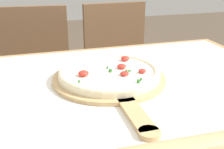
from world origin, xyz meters
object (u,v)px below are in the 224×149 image
object	(u,v)px
pizza	(109,72)
chair_right	(119,68)
pizza_peel	(111,80)
chair_left	(37,77)

from	to	relation	value
pizza	chair_right	bearing A→B (deg)	69.93
pizza_peel	chair_right	world-z (taller)	chair_right
chair_left	chair_right	xyz separation A→B (m)	(0.49, 0.00, 0.00)
chair_left	chair_right	bearing A→B (deg)	5.85
pizza	chair_left	bearing A→B (deg)	106.31
pizza_peel	chair_left	bearing A→B (deg)	105.91
pizza_peel	chair_left	world-z (taller)	chair_left
pizza_peel	chair_right	distance (m)	0.85
pizza_peel	chair_left	size ratio (longest dim) A/B	0.57
pizza	chair_right	world-z (taller)	chair_right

